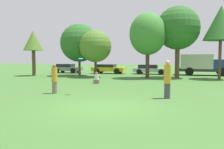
# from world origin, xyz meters

# --- Properties ---
(ground_plane) EXTENTS (120.00, 120.00, 0.00)m
(ground_plane) POSITION_xyz_m (0.00, 0.00, 0.00)
(ground_plane) COLOR #3D6B2D
(person_thrower) EXTENTS (0.34, 0.34, 1.73)m
(person_thrower) POSITION_xyz_m (-3.79, 3.02, 0.87)
(person_thrower) COLOR #726651
(person_thrower) RESTS_ON ground
(person_catcher) EXTENTS (0.36, 0.36, 1.96)m
(person_catcher) POSITION_xyz_m (2.63, 2.77, 1.00)
(person_catcher) COLOR #3F3F47
(person_catcher) RESTS_ON ground
(frisbee) EXTENTS (0.28, 0.28, 0.07)m
(frisbee) POSITION_xyz_m (-2.13, 2.96, 2.04)
(frisbee) COLOR #19B2D8
(bystander_sitting) EXTENTS (0.44, 0.37, 0.94)m
(bystander_sitting) POSITION_xyz_m (-2.90, 8.59, 0.38)
(bystander_sitting) COLOR #726651
(bystander_sitting) RESTS_ON ground
(tree_0) EXTENTS (2.25, 2.25, 5.13)m
(tree_0) POSITION_xyz_m (-12.17, 14.62, 3.91)
(tree_0) COLOR brown
(tree_0) RESTS_ON ground
(tree_1) EXTENTS (4.29, 4.29, 5.87)m
(tree_1) POSITION_xyz_m (-7.09, 15.81, 3.72)
(tree_1) COLOR brown
(tree_1) RESTS_ON ground
(tree_2) EXTENTS (3.38, 3.38, 4.96)m
(tree_2) POSITION_xyz_m (-4.74, 14.36, 3.26)
(tree_2) COLOR #473323
(tree_2) RESTS_ON ground
(tree_3) EXTENTS (3.64, 3.64, 6.55)m
(tree_3) POSITION_xyz_m (0.71, 14.33, 4.41)
(tree_3) COLOR #473323
(tree_3) RESTS_ON ground
(tree_4) EXTENTS (4.41, 4.41, 7.28)m
(tree_4) POSITION_xyz_m (3.65, 15.52, 5.05)
(tree_4) COLOR brown
(tree_4) RESTS_ON ground
(tree_5) EXTENTS (3.27, 3.27, 7.00)m
(tree_5) POSITION_xyz_m (7.56, 14.81, 5.33)
(tree_5) COLOR brown
(tree_5) RESTS_ON ground
(parked_car_grey) EXTENTS (3.93, 2.04, 1.21)m
(parked_car_grey) POSITION_xyz_m (-10.50, 20.09, 0.66)
(parked_car_grey) COLOR slate
(parked_car_grey) RESTS_ON ground
(parked_car_yellow) EXTENTS (4.37, 2.18, 1.20)m
(parked_car_yellow) POSITION_xyz_m (-4.80, 20.11, 0.66)
(parked_car_yellow) COLOR gold
(parked_car_yellow) RESTS_ON ground
(parked_car_silver) EXTENTS (4.36, 2.05, 1.18)m
(parked_car_silver) POSITION_xyz_m (0.59, 20.20, 0.63)
(parked_car_silver) COLOR #B2B2B7
(parked_car_silver) RESTS_ON ground
(delivery_truck_blue) EXTENTS (5.82, 2.54, 2.44)m
(delivery_truck_blue) POSITION_xyz_m (6.65, 19.69, 1.33)
(delivery_truck_blue) COLOR #2D2D33
(delivery_truck_blue) RESTS_ON ground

